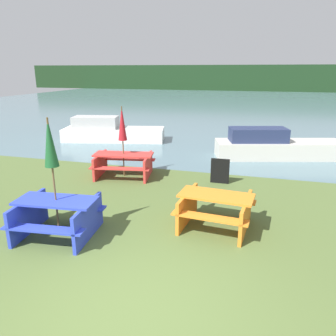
% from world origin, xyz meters
% --- Properties ---
extents(ground_plane, '(60.00, 60.00, 0.00)m').
position_xyz_m(ground_plane, '(0.00, 0.00, 0.00)').
color(ground_plane, '#516633').
extents(water, '(60.00, 50.00, 0.00)m').
position_xyz_m(water, '(0.00, 31.78, -0.00)').
color(water, slate).
rests_on(water, ground_plane).
extents(far_treeline, '(80.00, 1.60, 4.00)m').
position_xyz_m(far_treeline, '(0.00, 51.78, 2.00)').
color(far_treeline, '#193319').
rests_on(far_treeline, water).
extents(picnic_table_blue, '(1.74, 1.54, 0.79)m').
position_xyz_m(picnic_table_blue, '(-2.32, 1.71, 0.46)').
color(picnic_table_blue, blue).
rests_on(picnic_table_blue, ground_plane).
extents(picnic_table_orange, '(1.67, 1.51, 0.75)m').
position_xyz_m(picnic_table_orange, '(0.73, 2.96, 0.45)').
color(picnic_table_orange, orange).
rests_on(picnic_table_orange, ground_plane).
extents(picnic_table_red, '(2.05, 1.68, 0.74)m').
position_xyz_m(picnic_table_red, '(-2.58, 5.71, 0.45)').
color(picnic_table_red, red).
rests_on(picnic_table_red, ground_plane).
extents(umbrella_crimson, '(0.27, 0.27, 2.23)m').
position_xyz_m(umbrella_crimson, '(-2.58, 5.71, 1.68)').
color(umbrella_crimson, brown).
rests_on(umbrella_crimson, ground_plane).
extents(umbrella_darkgreen, '(0.27, 0.27, 2.44)m').
position_xyz_m(umbrella_darkgreen, '(-2.32, 1.71, 1.93)').
color(umbrella_darkgreen, brown).
rests_on(umbrella_darkgreen, ground_plane).
extents(boat, '(5.03, 2.61, 1.16)m').
position_xyz_m(boat, '(2.13, 9.47, 0.44)').
color(boat, beige).
rests_on(boat, water).
extents(boat_second, '(4.96, 2.48, 1.15)m').
position_xyz_m(boat_second, '(-5.41, 10.62, 0.43)').
color(boat_second, silver).
rests_on(boat_second, water).
extents(signboard, '(0.55, 0.08, 0.75)m').
position_xyz_m(signboard, '(0.46, 5.88, 0.38)').
color(signboard, black).
rests_on(signboard, ground_plane).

